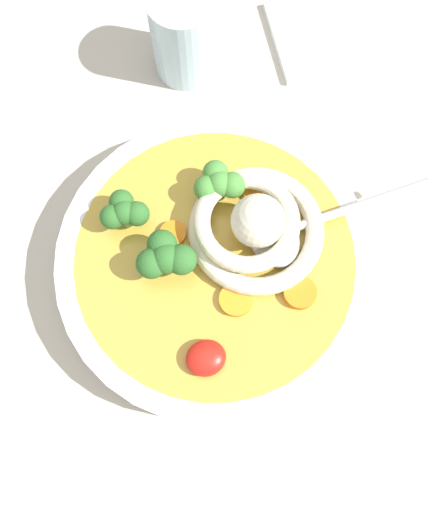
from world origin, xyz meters
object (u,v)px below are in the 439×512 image
Objects in this scene: soup_spoon at (288,230)px; folded_napkin at (336,32)px; soup_bowl at (220,263)px; drinking_glass at (184,36)px; noodle_pile at (254,226)px.

soup_spoon reaches higher than folded_napkin.
soup_bowl is 2.99× the size of drinking_glass.
noodle_pile reaches higher than soup_bowl.
noodle_pile is at bearing -160.75° from soup_bowl.
soup_bowl is at bearing 47.20° from folded_napkin.
noodle_pile is at bearing 158.57° from soup_spoon.
drinking_glass reaches higher than folded_napkin.
soup_bowl is 6.95cm from soup_spoon.
noodle_pile is 0.75× the size of soup_spoon.
folded_napkin is at bearing -132.80° from soup_bowl.
soup_spoon is (-2.79, 0.97, -0.83)cm from noodle_pile.
soup_bowl is 29.98cm from folded_napkin.
soup_bowl is at bearing 19.25° from noodle_pile.
soup_spoon is 26.34cm from folded_napkin.
folded_napkin is (-16.80, 1.04, -4.27)cm from drinking_glass.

